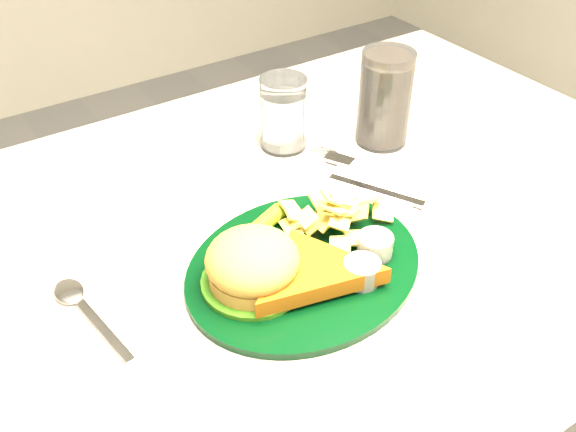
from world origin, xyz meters
name	(u,v)px	position (x,y,z in m)	size (l,w,h in m)	color
table	(293,397)	(0.00, 0.00, 0.38)	(1.20, 0.80, 0.75)	#B1A99F
dinner_plate	(304,247)	(-0.04, -0.08, 0.78)	(0.30, 0.25, 0.07)	black
water_glass	(283,114)	(0.09, 0.17, 0.81)	(0.07, 0.07, 0.11)	white
cola_glass	(385,98)	(0.23, 0.10, 0.82)	(0.08, 0.08, 0.15)	black
fork_napkin	(371,187)	(0.13, 0.00, 0.76)	(0.14, 0.18, 0.01)	silver
spoon	(104,328)	(-0.28, -0.05, 0.76)	(0.04, 0.16, 0.01)	white
wrapped_straw	(172,183)	(-0.10, 0.17, 0.75)	(0.21, 0.07, 0.01)	white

